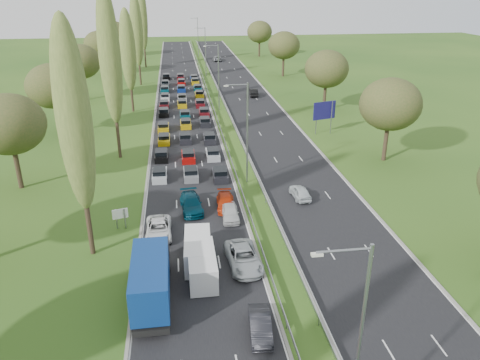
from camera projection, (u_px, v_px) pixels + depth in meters
ground at (218, 107)px, 90.16m from camera, size 260.00×260.00×0.00m
near_carriageway at (183, 105)px, 91.59m from camera, size 10.50×215.00×0.04m
far_carriageway at (251, 103)px, 93.29m from camera, size 10.50×215.00×0.04m
central_reservation at (217, 101)px, 92.23m from camera, size 2.36×215.00×0.32m
lamp_columns at (219, 78)px, 86.00m from camera, size 0.18×140.18×12.00m
poplar_row at (121, 51)px, 72.53m from camera, size 2.80×127.80×22.44m
woodland_left at (47, 91)px, 67.99m from camera, size 8.00×166.00×11.10m
woodland_right at (342, 78)px, 77.45m from camera, size 8.00×153.00×11.10m
traffic_queue_fill at (183, 110)px, 86.80m from camera, size 9.11×69.73×0.80m
near_car_2 at (159, 229)px, 44.18m from camera, size 2.44×5.19×1.44m
near_car_7 at (191, 204)px, 49.14m from camera, size 2.56×5.42×1.53m
near_car_9 at (260, 325)px, 31.81m from camera, size 1.80×4.26×1.37m
near_car_10 at (243, 258)px, 39.46m from camera, size 3.03×5.82×1.57m
near_car_11 at (225, 202)px, 49.73m from camera, size 2.07×4.62×1.32m
near_car_12 at (230, 212)px, 47.38m from camera, size 1.80×4.22×1.42m
far_car_0 at (300, 192)px, 51.99m from camera, size 1.88×4.19×1.40m
far_car_1 at (253, 92)px, 98.77m from camera, size 1.94×4.78×1.54m
far_car_2 at (217, 58)px, 143.15m from camera, size 2.63×5.41×1.48m
blue_lorry at (151, 278)px, 34.63m from camera, size 2.62×9.43×3.98m
white_van_front at (202, 264)px, 37.98m from camera, size 2.19×5.58×2.24m
white_van_rear at (198, 249)px, 40.11m from camera, size 2.21×5.62×2.26m
info_sign at (120, 216)px, 45.27m from camera, size 1.48×0.48×2.10m
direction_sign at (324, 112)px, 72.99m from camera, size 3.86×1.26×5.20m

